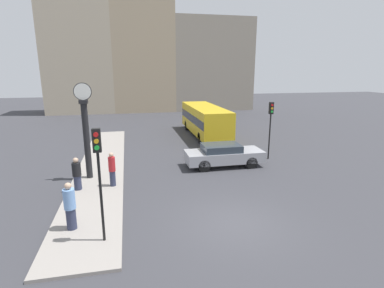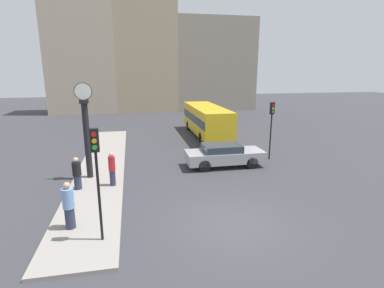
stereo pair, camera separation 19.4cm
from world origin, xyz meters
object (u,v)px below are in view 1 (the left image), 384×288
object	(u,v)px
pedestrian_red_top	(112,169)
pedestrian_black_jacket	(77,174)
bus_distant	(205,119)
pedestrian_blue_stripe	(70,206)
traffic_light_near	(98,163)
traffic_light_far	(271,119)
sedan_car	(223,155)
street_clock	(86,132)

from	to	relation	value
pedestrian_red_top	pedestrian_black_jacket	xyz separation A→B (m)	(-1.64, -0.15, -0.08)
bus_distant	pedestrian_blue_stripe	bearing A→B (deg)	-120.73
traffic_light_near	traffic_light_far	bearing A→B (deg)	38.86
traffic_light_near	pedestrian_black_jacket	xyz separation A→B (m)	(-1.54, 4.90, -1.99)
sedan_car	pedestrian_blue_stripe	bearing A→B (deg)	-141.57
traffic_light_far	pedestrian_blue_stripe	world-z (taller)	traffic_light_far
traffic_light_far	pedestrian_red_top	world-z (taller)	traffic_light_far
sedan_car	traffic_light_near	distance (m)	10.04
sedan_car	street_clock	world-z (taller)	street_clock
traffic_light_near	traffic_light_far	world-z (taller)	traffic_light_near
traffic_light_far	street_clock	distance (m)	11.30
sedan_car	traffic_light_near	world-z (taller)	traffic_light_near
traffic_light_far	pedestrian_black_jacket	size ratio (longest dim) A/B	2.34
sedan_car	pedestrian_red_top	xyz separation A→B (m)	(-6.51, -2.19, 0.26)
street_clock	pedestrian_blue_stripe	bearing A→B (deg)	-90.25
bus_distant	pedestrian_blue_stripe	world-z (taller)	bus_distant
bus_distant	street_clock	xyz separation A→B (m)	(-8.89, -9.49, 1.10)
pedestrian_blue_stripe	traffic_light_far	bearing A→B (deg)	32.06
traffic_light_far	street_clock	bearing A→B (deg)	-172.25
bus_distant	pedestrian_red_top	world-z (taller)	bus_distant
sedan_car	pedestrian_red_top	distance (m)	6.87
bus_distant	pedestrian_red_top	size ratio (longest dim) A/B	5.24
pedestrian_red_top	pedestrian_blue_stripe	bearing A→B (deg)	-108.00
bus_distant	traffic_light_near	xyz separation A→B (m)	(-7.71, -16.03, 1.39)
traffic_light_far	street_clock	xyz separation A→B (m)	(-11.19, -1.52, -0.10)
bus_distant	traffic_light_far	xyz separation A→B (m)	(2.30, -7.97, 1.20)
traffic_light_far	street_clock	size ratio (longest dim) A/B	0.75
sedan_car	pedestrian_blue_stripe	size ratio (longest dim) A/B	2.64
sedan_car	traffic_light_near	xyz separation A→B (m)	(-6.60, -7.24, 2.17)
traffic_light_far	sedan_car	bearing A→B (deg)	-166.37
sedan_car	bus_distant	bearing A→B (deg)	82.87
pedestrian_blue_stripe	street_clock	bearing A→B (deg)	89.75
bus_distant	street_clock	bearing A→B (deg)	-133.12
traffic_light_near	pedestrian_blue_stripe	world-z (taller)	traffic_light_near
traffic_light_far	pedestrian_black_jacket	bearing A→B (deg)	-164.67
street_clock	pedestrian_black_jacket	xyz separation A→B (m)	(-0.36, -1.64, -1.69)
bus_distant	traffic_light_far	world-z (taller)	traffic_light_far
bus_distant	pedestrian_black_jacket	bearing A→B (deg)	-129.72
sedan_car	street_clock	bearing A→B (deg)	-174.88
traffic_light_near	street_clock	size ratio (longest dim) A/B	0.77
sedan_car	pedestrian_red_top	bearing A→B (deg)	-161.39
traffic_light_near	traffic_light_far	xyz separation A→B (m)	(10.01, 8.07, -0.20)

